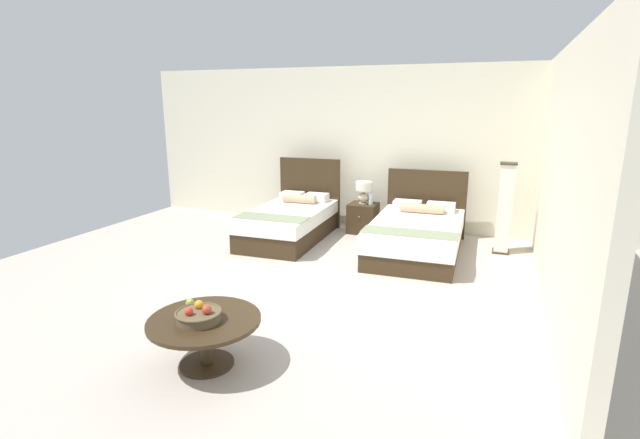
# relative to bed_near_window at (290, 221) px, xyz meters

# --- Properties ---
(ground_plane) EXTENTS (9.26, 10.04, 0.02)m
(ground_plane) POSITION_rel_bed_near_window_xyz_m (1.07, -1.81, -0.32)
(ground_plane) COLOR #B7ACA0
(wall_back) EXTENTS (9.26, 0.12, 2.90)m
(wall_back) POSITION_rel_bed_near_window_xyz_m (1.07, 1.41, 1.14)
(wall_back) COLOR silver
(wall_back) RESTS_ON ground
(wall_side_right) EXTENTS (0.12, 5.64, 2.90)m
(wall_side_right) POSITION_rel_bed_near_window_xyz_m (3.90, -1.41, 1.14)
(wall_side_right) COLOR beige
(wall_side_right) RESTS_ON ground
(bed_near_window) EXTENTS (1.21, 2.13, 1.27)m
(bed_near_window) POSITION_rel_bed_near_window_xyz_m (0.00, 0.00, 0.00)
(bed_near_window) COLOR #362716
(bed_near_window) RESTS_ON ground
(bed_near_corner) EXTENTS (1.38, 2.25, 1.15)m
(bed_near_corner) POSITION_rel_bed_near_window_xyz_m (2.14, -0.00, -0.01)
(bed_near_corner) COLOR #362716
(bed_near_corner) RESTS_ON ground
(nightstand) EXTENTS (0.49, 0.50, 0.52)m
(nightstand) POSITION_rel_bed_near_window_xyz_m (1.04, 0.84, -0.05)
(nightstand) COLOR #362716
(nightstand) RESTS_ON ground
(table_lamp) EXTENTS (0.29, 0.29, 0.39)m
(table_lamp) POSITION_rel_bed_near_window_xyz_m (1.04, 0.86, 0.45)
(table_lamp) COLOR beige
(table_lamp) RESTS_ON nightstand
(vase) EXTENTS (0.07, 0.07, 0.20)m
(vase) POSITION_rel_bed_near_window_xyz_m (1.18, 0.80, 0.32)
(vase) COLOR #ACC3C9
(vase) RESTS_ON nightstand
(coffee_table) EXTENTS (0.98, 0.98, 0.45)m
(coffee_table) POSITION_rel_bed_near_window_xyz_m (0.97, -3.90, 0.05)
(coffee_table) COLOR #362716
(coffee_table) RESTS_ON ground
(fruit_bowl) EXTENTS (0.40, 0.40, 0.16)m
(fruit_bowl) POSITION_rel_bed_near_window_xyz_m (0.96, -3.96, 0.19)
(fruit_bowl) COLOR brown
(fruit_bowl) RESTS_ON coffee_table
(loose_apple) EXTENTS (0.08, 0.08, 0.08)m
(loose_apple) POSITION_rel_bed_near_window_xyz_m (0.72, -3.74, 0.18)
(loose_apple) COLOR #8EB03A
(loose_apple) RESTS_ON coffee_table
(floor_lamp_corner) EXTENTS (0.24, 0.24, 1.40)m
(floor_lamp_corner) POSITION_rel_bed_near_window_xyz_m (3.36, 0.49, 0.39)
(floor_lamp_corner) COLOR #392C22
(floor_lamp_corner) RESTS_ON ground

